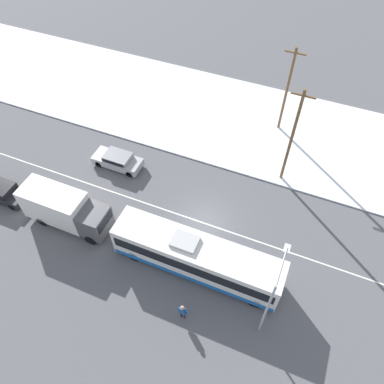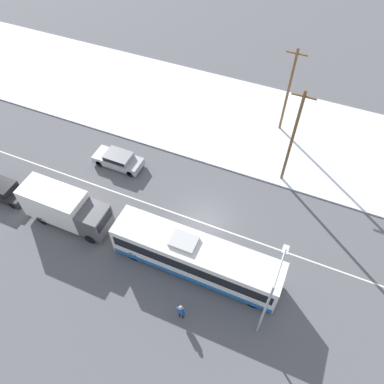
{
  "view_description": "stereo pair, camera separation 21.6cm",
  "coord_description": "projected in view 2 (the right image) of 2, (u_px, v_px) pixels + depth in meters",
  "views": [
    {
      "loc": [
        5.64,
        -16.02,
        24.81
      ],
      "look_at": [
        -1.67,
        1.55,
        1.4
      ],
      "focal_mm": 35.0,
      "sensor_mm": 36.0,
      "label": 1
    },
    {
      "loc": [
        5.84,
        -15.94,
        24.81
      ],
      "look_at": [
        -1.67,
        1.55,
        1.4
      ],
      "focal_mm": 35.0,
      "sensor_mm": 36.0,
      "label": 2
    }
  ],
  "objects": [
    {
      "name": "ground_plane",
      "position": [
        204.0,
        223.0,
        29.94
      ],
      "size": [
        120.0,
        120.0,
        0.0
      ],
      "primitive_type": "plane",
      "color": "#56565B"
    },
    {
      "name": "snow_lot",
      "position": [
        252.0,
        125.0,
        37.36
      ],
      "size": [
        80.0,
        13.4,
        0.12
      ],
      "color": "silver",
      "rests_on": "ground_plane"
    },
    {
      "name": "lane_marking_center",
      "position": [
        204.0,
        223.0,
        29.94
      ],
      "size": [
        60.0,
        0.12,
        0.0
      ],
      "color": "silver",
      "rests_on": "ground_plane"
    },
    {
      "name": "city_bus",
      "position": [
        196.0,
        257.0,
        26.25
      ],
      "size": [
        12.18,
        2.57,
        3.19
      ],
      "color": "white",
      "rests_on": "ground_plane"
    },
    {
      "name": "box_truck",
      "position": [
        64.0,
        207.0,
        28.71
      ],
      "size": [
        6.96,
        2.3,
        3.28
      ],
      "color": "silver",
      "rests_on": "ground_plane"
    },
    {
      "name": "sedan_car",
      "position": [
        118.0,
        159.0,
        33.4
      ],
      "size": [
        4.44,
        1.8,
        1.36
      ],
      "rotation": [
        0.0,
        0.0,
        3.14
      ],
      "color": "#9E9EA3",
      "rests_on": "ground_plane"
    },
    {
      "name": "parked_car_near_truck",
      "position": [
        4.0,
        189.0,
        31.09
      ],
      "size": [
        4.05,
        1.8,
        1.51
      ],
      "color": "black",
      "rests_on": "ground_plane"
    },
    {
      "name": "pedestrian_at_stop",
      "position": [
        181.0,
        311.0,
        24.32
      ],
      "size": [
        0.62,
        0.27,
        1.71
      ],
      "color": "#23232D",
      "rests_on": "ground_plane"
    },
    {
      "name": "streetlamp",
      "position": [
        270.0,
        295.0,
        21.66
      ],
      "size": [
        0.36,
        2.94,
        6.54
      ],
      "color": "#9EA3A8",
      "rests_on": "ground_plane"
    },
    {
      "name": "utility_pole_roadside",
      "position": [
        292.0,
        138.0,
        29.18
      ],
      "size": [
        1.8,
        0.24,
        9.26
      ],
      "color": "brown",
      "rests_on": "ground_plane"
    },
    {
      "name": "utility_pole_snowlot",
      "position": [
        288.0,
        90.0,
        33.6
      ],
      "size": [
        1.8,
        0.24,
        8.63
      ],
      "color": "brown",
      "rests_on": "ground_plane"
    }
  ]
}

